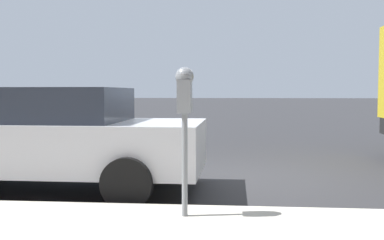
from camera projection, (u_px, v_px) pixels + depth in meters
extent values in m
plane|color=#2B2B2D|center=(227.00, 180.00, 7.28)|extent=(220.00, 220.00, 0.00)
cylinder|color=gray|center=(185.00, 165.00, 4.62)|extent=(0.06, 0.06, 1.07)
cube|color=gray|center=(185.00, 96.00, 4.58)|extent=(0.20, 0.14, 0.34)
sphere|color=gray|center=(185.00, 76.00, 4.57)|extent=(0.19, 0.19, 0.19)
cube|color=gold|center=(186.00, 100.00, 4.69)|extent=(0.01, 0.11, 0.12)
cube|color=black|center=(186.00, 89.00, 4.68)|extent=(0.01, 0.10, 0.08)
cube|color=#B7BABF|center=(50.00, 145.00, 6.50)|extent=(1.91, 4.42, 0.68)
cube|color=#232833|center=(38.00, 105.00, 6.48)|extent=(1.67, 2.48, 0.48)
cylinder|color=black|center=(155.00, 160.00, 7.31)|extent=(0.23, 0.64, 0.64)
cylinder|color=black|center=(127.00, 183.00, 5.45)|extent=(0.23, 0.64, 0.64)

